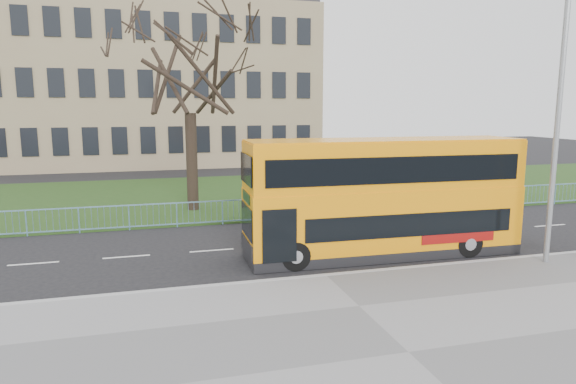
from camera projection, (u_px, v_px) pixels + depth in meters
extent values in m
plane|color=black|center=(310.00, 264.00, 17.26)|extent=(120.00, 120.00, 0.00)
cube|color=slate|center=(408.00, 355.00, 10.84)|extent=(80.00, 10.50, 0.12)
cube|color=#9B9C9E|center=(326.00, 276.00, 15.78)|extent=(80.00, 0.20, 0.14)
cube|color=#1F3D16|center=(237.00, 194.00, 30.85)|extent=(80.00, 15.40, 0.08)
cube|color=#8F795B|center=(145.00, 87.00, 48.06)|extent=(30.00, 15.00, 14.00)
cube|color=orange|center=(383.00, 221.00, 18.18)|extent=(9.77, 2.57, 1.80)
cube|color=orange|center=(383.00, 191.00, 18.00)|extent=(9.77, 2.57, 0.31)
cube|color=orange|center=(384.00, 164.00, 17.84)|extent=(9.72, 2.52, 1.62)
cube|color=black|center=(412.00, 225.00, 17.18)|extent=(7.49, 0.24, 0.79)
cube|color=black|center=(399.00, 170.00, 16.76)|extent=(8.93, 0.28, 0.88)
cylinder|color=black|center=(296.00, 256.00, 16.48)|extent=(0.97, 0.28, 0.96)
cylinder|color=black|center=(469.00, 244.00, 17.97)|extent=(0.97, 0.28, 0.96)
cylinder|color=gray|center=(557.00, 128.00, 16.39)|extent=(0.18, 0.18, 8.89)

